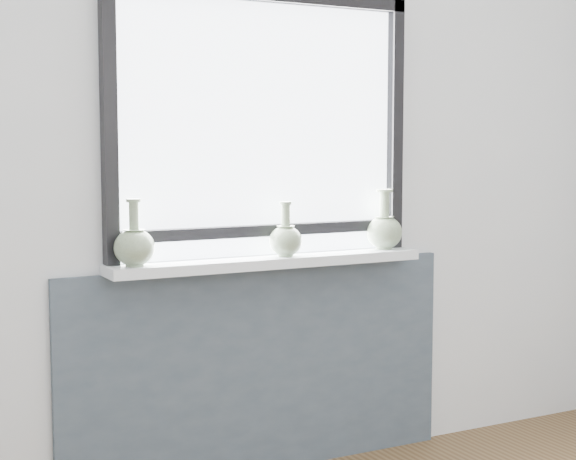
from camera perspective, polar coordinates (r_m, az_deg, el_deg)
name	(u,v)px	position (r m, az deg, el deg)	size (l,w,h in m)	color
back_wall	(258,155)	(3.56, -1.95, 4.85)	(3.60, 0.02, 2.60)	silver
apron_panel	(262,369)	(3.65, -1.69, -8.95)	(1.70, 0.03, 0.86)	#45515E
windowsill	(269,262)	(3.50, -1.21, -2.06)	(1.32, 0.18, 0.04)	white
window	(262,120)	(3.53, -1.69, 7.14)	(1.30, 0.06, 1.05)	black
vase_a	(134,245)	(3.26, -9.90, -0.97)	(0.15, 0.15, 0.25)	gray
vase_b	(286,239)	(3.50, -0.15, -0.57)	(0.13, 0.13, 0.22)	gray
vase_c	(384,230)	(3.77, 6.24, 0.01)	(0.15, 0.15, 0.25)	gray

